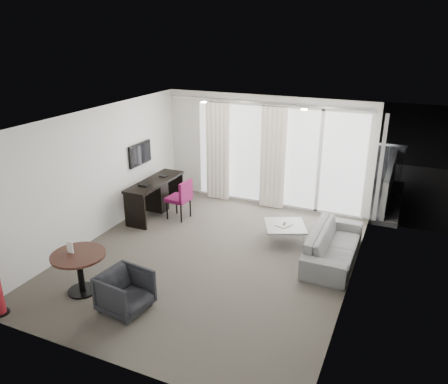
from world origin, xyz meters
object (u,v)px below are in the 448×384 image
at_px(round_table, 80,273).
at_px(desk_chair, 178,199).
at_px(tub_armchair, 125,292).
at_px(coffee_table, 285,233).
at_px(rattan_chair_b, 341,183).
at_px(desk, 156,198).
at_px(sofa, 333,245).
at_px(rattan_chair_a, 318,184).

bearing_deg(round_table, desk_chair, 90.13).
bearing_deg(tub_armchair, desk_chair, 23.14).
relative_size(round_table, tub_armchair, 1.24).
height_order(desk_chair, tub_armchair, desk_chair).
relative_size(coffee_table, rattan_chair_b, 1.01).
relative_size(tub_armchair, coffee_table, 0.90).
xyz_separation_m(desk, coffee_table, (3.08, -0.09, -0.23)).
xyz_separation_m(desk, sofa, (4.10, -0.45, -0.11)).
bearing_deg(sofa, rattan_chair_a, 17.82).
bearing_deg(desk_chair, rattan_chair_b, 46.10).
bearing_deg(tub_armchair, sofa, -35.14).
bearing_deg(tub_armchair, rattan_chair_b, -12.38).
distance_m(round_table, rattan_chair_b, 6.71).
height_order(desk, round_table, desk).
bearing_deg(desk_chair, sofa, -3.34).
distance_m(desk, desk_chair, 0.58).
xyz_separation_m(coffee_table, sofa, (1.02, -0.36, 0.12)).
relative_size(round_table, coffee_table, 1.12).
xyz_separation_m(tub_armchair, sofa, (2.57, 2.83, -0.02)).
distance_m(desk_chair, coffee_table, 2.52).
bearing_deg(desk, rattan_chair_a, 38.96).
height_order(desk_chair, rattan_chair_b, desk_chair).
relative_size(round_table, rattan_chair_a, 1.18).
bearing_deg(coffee_table, tub_armchair, -115.79).
height_order(desk_chair, rattan_chair_a, desk_chair).
bearing_deg(coffee_table, desk_chair, 177.32).
xyz_separation_m(desk, rattan_chair_b, (3.67, 2.79, -0.03)).
bearing_deg(rattan_chair_a, rattan_chair_b, 14.08).
distance_m(round_table, sofa, 4.44).
xyz_separation_m(desk_chair, sofa, (3.52, -0.48, -0.16)).
bearing_deg(round_table, coffee_table, 51.02).
distance_m(coffee_table, sofa, 1.09).
relative_size(desk_chair, sofa, 0.45).
height_order(desk, rattan_chair_a, desk).
distance_m(tub_armchair, sofa, 3.82).
bearing_deg(desk_chair, rattan_chair_a, 48.80).
relative_size(desk_chair, coffee_table, 1.18).
bearing_deg(desk, desk_chair, 2.90).
distance_m(desk, sofa, 4.12).
height_order(coffee_table, sofa, sofa).
bearing_deg(sofa, rattan_chair_b, 7.50).
height_order(desk, sofa, desk).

